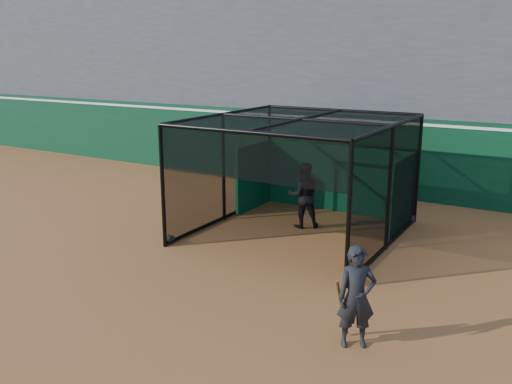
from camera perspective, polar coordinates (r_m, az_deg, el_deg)
The scene contains 6 objects.
ground at distance 11.19m, azimuth -7.15°, elevation -8.90°, with size 120.00×120.00×0.00m, color #93572A.
outfield_wall at distance 18.03m, azimuth 9.50°, elevation 4.24°, with size 50.00×0.50×2.50m.
grandstand at distance 21.32m, azimuth 13.69°, elevation 14.19°, with size 50.00×7.85×8.95m.
batting_cage at distance 13.38m, azimuth 4.62°, elevation 1.50°, with size 4.60×5.06×2.87m.
batter at distance 14.02m, azimuth 5.03°, elevation -0.32°, with size 0.83×0.65×1.71m, color black.
on_deck_player at distance 8.52m, azimuth 10.51°, elevation -10.84°, with size 0.71×0.64×1.62m.
Camera 1 is at (6.39, -8.06, 4.40)m, focal length 38.00 mm.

